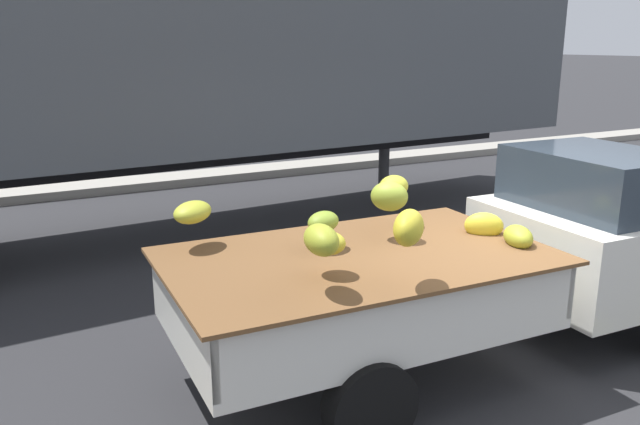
# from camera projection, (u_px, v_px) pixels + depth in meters

# --- Properties ---
(ground) EXTENTS (220.00, 220.00, 0.00)m
(ground) POSITION_uv_depth(u_px,v_px,m) (505.00, 361.00, 5.48)
(ground) COLOR #28282B
(curb_strip) EXTENTS (80.00, 0.80, 0.16)m
(curb_strip) POSITION_uv_depth(u_px,v_px,m) (203.00, 177.00, 12.54)
(curb_strip) COLOR gray
(curb_strip) RESTS_ON ground
(pickup_truck) EXTENTS (5.21, 1.98, 1.70)m
(pickup_truck) POSITION_uv_depth(u_px,v_px,m) (558.00, 244.00, 5.76)
(pickup_truck) COLOR silver
(pickup_truck) RESTS_ON ground
(semi_trailer) EXTENTS (12.12, 3.23, 3.95)m
(semi_trailer) POSITION_uv_depth(u_px,v_px,m) (185.00, 50.00, 8.58)
(semi_trailer) COLOR #4C5156
(semi_trailer) RESTS_ON ground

